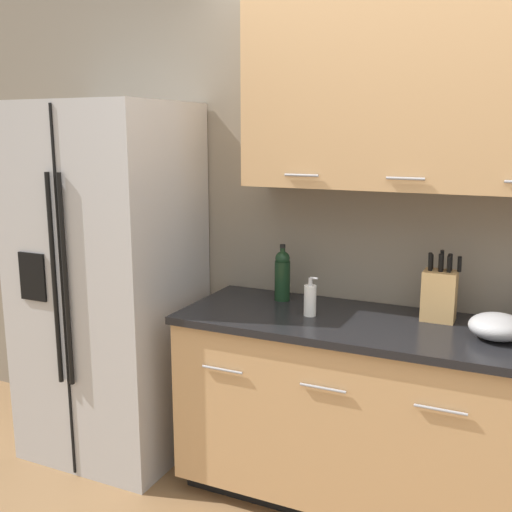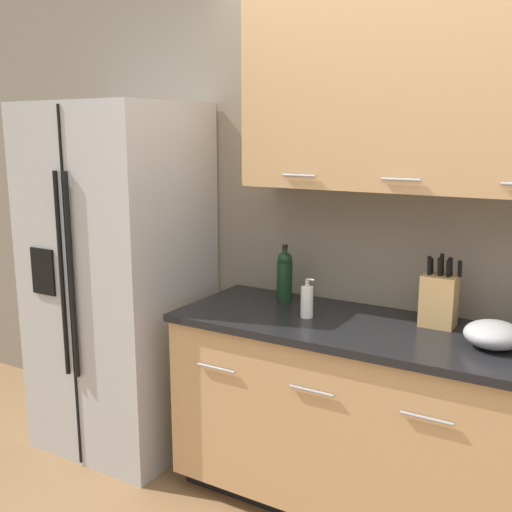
# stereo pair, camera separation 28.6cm
# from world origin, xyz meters

# --- Properties ---
(wall_back) EXTENTS (10.00, 0.39, 2.60)m
(wall_back) POSITION_xyz_m (-0.04, 1.01, 1.46)
(wall_back) COLOR gray
(wall_back) RESTS_ON ground_plane
(counter_unit) EXTENTS (1.99, 0.64, 0.91)m
(counter_unit) POSITION_xyz_m (-0.15, 0.71, 0.46)
(counter_unit) COLOR black
(counter_unit) RESTS_ON ground_plane
(refrigerator) EXTENTS (0.83, 0.74, 1.89)m
(refrigerator) POSITION_xyz_m (-1.68, 0.67, 0.94)
(refrigerator) COLOR #B2B2B5
(refrigerator) RESTS_ON ground_plane
(knife_block) EXTENTS (0.16, 0.12, 0.32)m
(knife_block) POSITION_xyz_m (-0.00, 0.86, 1.03)
(knife_block) COLOR tan
(knife_block) RESTS_ON counter_unit
(wine_bottle) EXTENTS (0.08, 0.08, 0.29)m
(wine_bottle) POSITION_xyz_m (-0.76, 0.87, 1.04)
(wine_bottle) COLOR black
(wine_bottle) RESTS_ON counter_unit
(soap_dispenser) EXTENTS (0.06, 0.06, 0.18)m
(soap_dispenser) POSITION_xyz_m (-0.55, 0.68, 0.98)
(soap_dispenser) COLOR white
(soap_dispenser) RESTS_ON counter_unit
(mixing_bowl) EXTENTS (0.23, 0.23, 0.11)m
(mixing_bowl) POSITION_xyz_m (0.26, 0.69, 0.96)
(mixing_bowl) COLOR #A3A3A5
(mixing_bowl) RESTS_ON counter_unit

